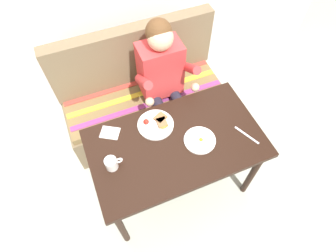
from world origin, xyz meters
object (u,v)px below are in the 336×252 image
at_px(table, 176,148).
at_px(plate_breakfast, 156,124).
at_px(couch, 143,99).
at_px(napkin, 110,133).
at_px(person, 164,77).
at_px(knife, 247,135).
at_px(coffee_mug, 112,163).
at_px(plate_eggs, 200,140).

distance_m(table, plate_breakfast, 0.22).
relative_size(couch, napkin, 11.16).
xyz_separation_m(person, knife, (0.33, -0.73, -0.01)).
bearing_deg(couch, plate_breakfast, -97.37).
height_order(person, knife, person).
height_order(couch, person, person).
height_order(table, couch, couch).
distance_m(couch, coffee_mug, 1.00).
relative_size(couch, knife, 7.20).
bearing_deg(couch, plate_eggs, -79.44).
bearing_deg(plate_breakfast, napkin, 169.54).
bearing_deg(plate_breakfast, coffee_mug, -152.82).
bearing_deg(table, knife, -16.24).
relative_size(coffee_mug, knife, 0.59).
relative_size(table, coffee_mug, 10.17).
relative_size(couch, coffee_mug, 12.20).
relative_size(person, plate_eggs, 5.53).
relative_size(person, knife, 6.06).
distance_m(table, knife, 0.50).
bearing_deg(person, napkin, -147.61).
xyz_separation_m(plate_breakfast, napkin, (-0.33, 0.06, -0.01)).
xyz_separation_m(plate_eggs, knife, (0.32, -0.09, -0.01)).
distance_m(couch, person, 0.47).
distance_m(plate_breakfast, coffee_mug, 0.43).
bearing_deg(plate_eggs, coffee_mug, 176.10).
bearing_deg(knife, plate_breakfast, 125.14).
bearing_deg(plate_eggs, table, 160.90).
bearing_deg(coffee_mug, table, 1.42).
xyz_separation_m(person, plate_eggs, (0.01, -0.64, -0.00)).
relative_size(plate_eggs, knife, 1.10).
distance_m(plate_eggs, napkin, 0.63).
xyz_separation_m(couch, person, (0.14, -0.17, 0.41)).
relative_size(plate_breakfast, plate_eggs, 1.18).
xyz_separation_m(plate_eggs, napkin, (-0.55, 0.30, -0.01)).
bearing_deg(napkin, table, -31.35).
height_order(couch, plate_eggs, couch).
bearing_deg(plate_eggs, plate_breakfast, 133.83).
bearing_deg(table, couch, 90.00).
distance_m(couch, plate_eggs, 0.93).
bearing_deg(coffee_mug, person, 45.09).
bearing_deg(plate_breakfast, couch, 82.63).
distance_m(table, napkin, 0.48).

